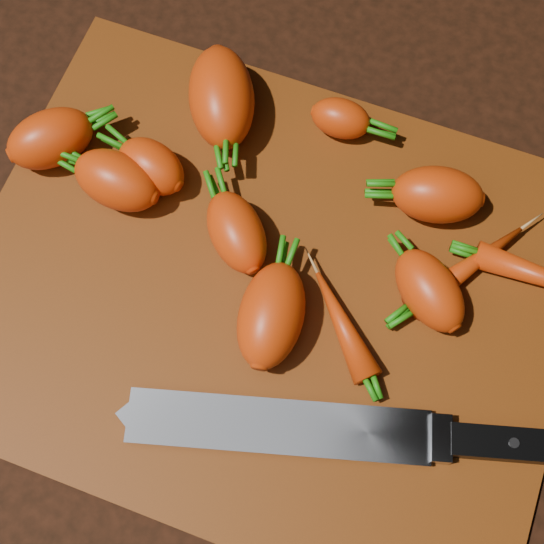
% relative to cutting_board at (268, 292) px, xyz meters
% --- Properties ---
extents(ground, '(2.00, 2.00, 0.01)m').
position_rel_cutting_board_xyz_m(ground, '(0.00, 0.00, -0.01)').
color(ground, black).
extents(cutting_board, '(0.50, 0.40, 0.01)m').
position_rel_cutting_board_xyz_m(cutting_board, '(0.00, 0.00, 0.00)').
color(cutting_board, '#7C350B').
rests_on(cutting_board, ground).
extents(carrot_0, '(0.09, 0.09, 0.05)m').
position_rel_cutting_board_xyz_m(carrot_0, '(-0.22, 0.06, 0.03)').
color(carrot_0, '#E1400E').
rests_on(carrot_0, cutting_board).
extents(carrot_1, '(0.07, 0.06, 0.04)m').
position_rel_cutting_board_xyz_m(carrot_1, '(-0.13, 0.06, 0.03)').
color(carrot_1, '#E1400E').
rests_on(carrot_1, cutting_board).
extents(carrot_2, '(0.10, 0.11, 0.06)m').
position_rel_cutting_board_xyz_m(carrot_2, '(-0.10, 0.14, 0.03)').
color(carrot_2, '#E1400E').
rests_on(carrot_2, cutting_board).
extents(carrot_3, '(0.06, 0.09, 0.05)m').
position_rel_cutting_board_xyz_m(carrot_3, '(0.01, -0.03, 0.03)').
color(carrot_3, '#E1400E').
rests_on(carrot_3, cutting_board).
extents(carrot_4, '(0.09, 0.06, 0.05)m').
position_rel_cutting_board_xyz_m(carrot_4, '(0.11, 0.12, 0.03)').
color(carrot_4, '#E1400E').
rests_on(carrot_4, cutting_board).
extents(carrot_5, '(0.05, 0.04, 0.03)m').
position_rel_cutting_board_xyz_m(carrot_5, '(0.01, 0.17, 0.02)').
color(carrot_5, '#E1400E').
rests_on(carrot_5, cutting_board).
extents(carrot_6, '(0.09, 0.08, 0.04)m').
position_rel_cutting_board_xyz_m(carrot_6, '(0.12, 0.04, 0.03)').
color(carrot_6, '#E1400E').
rests_on(carrot_6, cutting_board).
extents(carrot_7, '(0.09, 0.11, 0.02)m').
position_rel_cutting_board_xyz_m(carrot_7, '(0.15, 0.07, 0.02)').
color(carrot_7, '#E1400E').
rests_on(carrot_7, cutting_board).
extents(carrot_9, '(0.08, 0.09, 0.02)m').
position_rel_cutting_board_xyz_m(carrot_9, '(0.07, -0.01, 0.02)').
color(carrot_9, '#E1400E').
rests_on(carrot_9, cutting_board).
extents(carrot_10, '(0.08, 0.06, 0.05)m').
position_rel_cutting_board_xyz_m(carrot_10, '(-0.15, 0.04, 0.03)').
color(carrot_10, '#E1400E').
rests_on(carrot_10, cutting_board).
extents(carrot_11, '(0.08, 0.08, 0.04)m').
position_rel_cutting_board_xyz_m(carrot_11, '(-0.04, 0.03, 0.03)').
color(carrot_11, '#E1400E').
rests_on(carrot_11, cutting_board).
extents(knife, '(0.38, 0.14, 0.02)m').
position_rel_cutting_board_xyz_m(knife, '(0.07, -0.10, 0.02)').
color(knife, gray).
rests_on(knife, cutting_board).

